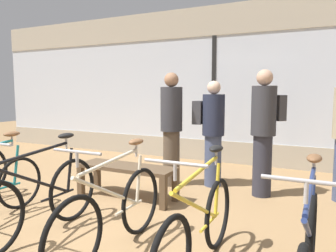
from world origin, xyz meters
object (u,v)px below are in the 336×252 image
object	(u,v)px
display_bench	(127,171)
customer_near_bench	(171,126)
customer_by_window	(264,128)
bicycle_center_right	(113,212)
customer_near_rack	(212,130)
bicycle_center_left	(38,199)
bicycle_right	(199,228)

from	to	relation	value
display_bench	customer_near_bench	world-z (taller)	customer_near_bench
customer_by_window	customer_near_bench	size ratio (longest dim) A/B	1.01
bicycle_center_right	display_bench	distance (m)	1.55
customer_near_rack	customer_near_bench	size ratio (longest dim) A/B	0.93
display_bench	customer_by_window	distance (m)	2.00
bicycle_center_left	bicycle_center_right	size ratio (longest dim) A/B	1.03
bicycle_right	display_bench	size ratio (longest dim) A/B	1.19
customer_near_rack	bicycle_center_left	bearing A→B (deg)	-111.02
display_bench	customer_near_rack	size ratio (longest dim) A/B	0.86
customer_near_bench	customer_by_window	bearing A→B (deg)	3.78
customer_by_window	customer_near_bench	xyz separation A→B (m)	(-1.39, -0.09, -0.03)
customer_near_rack	customer_near_bench	world-z (taller)	customer_near_bench
bicycle_center_left	bicycle_right	size ratio (longest dim) A/B	1.04
bicycle_center_left	bicycle_center_right	world-z (taller)	bicycle_center_left
display_bench	customer_near_bench	xyz separation A→B (m)	(0.26, 0.86, 0.55)
bicycle_right	customer_near_bench	xyz separation A→B (m)	(-1.31, 2.17, 0.55)
bicycle_center_left	customer_near_rack	xyz separation A→B (m)	(0.97, 2.51, 0.48)
bicycle_right	customer_near_rack	xyz separation A→B (m)	(-0.72, 2.41, 0.50)
bicycle_center_right	customer_near_rack	bearing A→B (deg)	87.85
bicycle_center_left	customer_near_bench	size ratio (longest dim) A/B	0.98
bicycle_right	customer_near_bench	world-z (taller)	customer_near_bench
bicycle_center_left	bicycle_right	world-z (taller)	bicycle_center_left
bicycle_center_left	customer_near_rack	world-z (taller)	customer_near_rack
customer_by_window	bicycle_center_right	bearing A→B (deg)	-111.39
customer_by_window	bicycle_right	bearing A→B (deg)	-92.20
bicycle_center_right	bicycle_right	size ratio (longest dim) A/B	1.00
bicycle_center_right	display_bench	bearing A→B (deg)	119.23
customer_by_window	customer_near_rack	bearing A→B (deg)	169.75
customer_by_window	display_bench	bearing A→B (deg)	-150.09
customer_by_window	bicycle_center_left	bearing A→B (deg)	-126.87
bicycle_right	bicycle_center_right	bearing A→B (deg)	-177.03
bicycle_center_right	display_bench	world-z (taller)	bicycle_center_right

